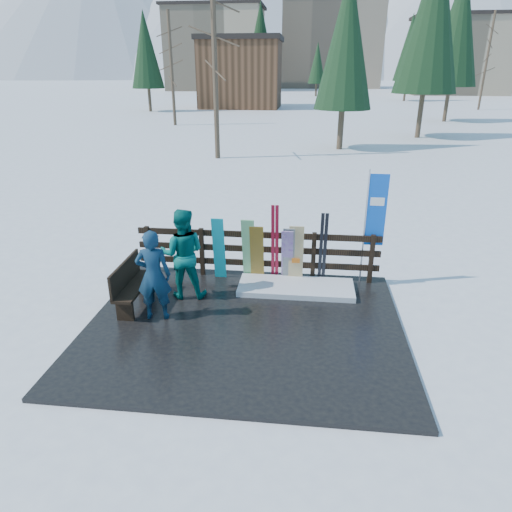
# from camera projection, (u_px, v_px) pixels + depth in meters

# --- Properties ---
(ground) EXTENTS (700.00, 700.00, 0.00)m
(ground) POSITION_uv_depth(u_px,v_px,m) (244.00, 328.00, 8.79)
(ground) COLOR white
(ground) RESTS_ON ground
(deck) EXTENTS (6.00, 5.00, 0.08)m
(deck) POSITION_uv_depth(u_px,v_px,m) (244.00, 326.00, 8.77)
(deck) COLOR black
(deck) RESTS_ON ground
(fence) EXTENTS (5.60, 0.10, 1.15)m
(fence) POSITION_uv_depth(u_px,v_px,m) (257.00, 251.00, 10.53)
(fence) COLOR black
(fence) RESTS_ON deck
(snow_patch) EXTENTS (2.54, 1.00, 0.12)m
(snow_patch) POSITION_uv_depth(u_px,v_px,m) (296.00, 287.00, 10.11)
(snow_patch) COLOR white
(snow_patch) RESTS_ON deck
(bench) EXTENTS (0.41, 1.50, 0.97)m
(bench) POSITION_uv_depth(u_px,v_px,m) (131.00, 283.00, 9.27)
(bench) COLOR black
(bench) RESTS_ON deck
(snowboard_0) EXTENTS (0.27, 0.26, 1.51)m
(snowboard_0) POSITION_uv_depth(u_px,v_px,m) (219.00, 249.00, 10.38)
(snowboard_0) COLOR #0FA8B9
(snowboard_0) RESTS_ON deck
(snowboard_1) EXTENTS (0.29, 0.40, 1.53)m
(snowboard_1) POSITION_uv_depth(u_px,v_px,m) (249.00, 250.00, 10.31)
(snowboard_1) COLOR white
(snowboard_1) RESTS_ON deck
(snowboard_2) EXTENTS (0.31, 0.35, 1.37)m
(snowboard_2) POSITION_uv_depth(u_px,v_px,m) (257.00, 253.00, 10.31)
(snowboard_2) COLOR #FFAE27
(snowboard_2) RESTS_ON deck
(snowboard_3) EXTENTS (0.26, 0.39, 1.30)m
(snowboard_3) POSITION_uv_depth(u_px,v_px,m) (287.00, 256.00, 10.26)
(snowboard_3) COLOR silver
(snowboard_3) RESTS_ON deck
(snowboard_4) EXTENTS (0.26, 0.26, 1.34)m
(snowboard_4) POSITION_uv_depth(u_px,v_px,m) (289.00, 255.00, 10.25)
(snowboard_4) COLOR black
(snowboard_4) RESTS_ON deck
(snowboard_5) EXTENTS (0.33, 0.23, 1.40)m
(snowboard_5) POSITION_uv_depth(u_px,v_px,m) (296.00, 254.00, 10.22)
(snowboard_5) COLOR silver
(snowboard_5) RESTS_ON deck
(ski_pair_a) EXTENTS (0.16, 0.32, 1.85)m
(ski_pair_a) POSITION_uv_depth(u_px,v_px,m) (275.00, 243.00, 10.25)
(ski_pair_a) COLOR maroon
(ski_pair_a) RESTS_ON deck
(ski_pair_b) EXTENTS (0.17, 0.25, 1.70)m
(ski_pair_b) POSITION_uv_depth(u_px,v_px,m) (323.00, 248.00, 10.16)
(ski_pair_b) COLOR black
(ski_pair_b) RESTS_ON deck
(rental_flag) EXTENTS (0.45, 0.04, 2.60)m
(rental_flag) POSITION_uv_depth(u_px,v_px,m) (374.00, 215.00, 9.95)
(rental_flag) COLOR silver
(rental_flag) RESTS_ON deck
(person_front) EXTENTS (0.72, 0.52, 1.81)m
(person_front) POSITION_uv_depth(u_px,v_px,m) (154.00, 275.00, 8.68)
(person_front) COLOR navy
(person_front) RESTS_ON deck
(person_back) EXTENTS (1.02, 0.84, 1.94)m
(person_back) POSITION_uv_depth(u_px,v_px,m) (183.00, 254.00, 9.53)
(person_back) COLOR #076760
(person_back) RESTS_ON deck
(resort_buildings) EXTENTS (73.00, 87.60, 22.60)m
(resort_buildings) POSITION_uv_depth(u_px,v_px,m) (313.00, 47.00, 111.12)
(resort_buildings) COLOR tan
(resort_buildings) RESTS_ON ground
(trees) EXTENTS (42.02, 68.76, 12.73)m
(trees) POSITION_uv_depth(u_px,v_px,m) (342.00, 58.00, 51.62)
(trees) COLOR #382B1E
(trees) RESTS_ON ground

